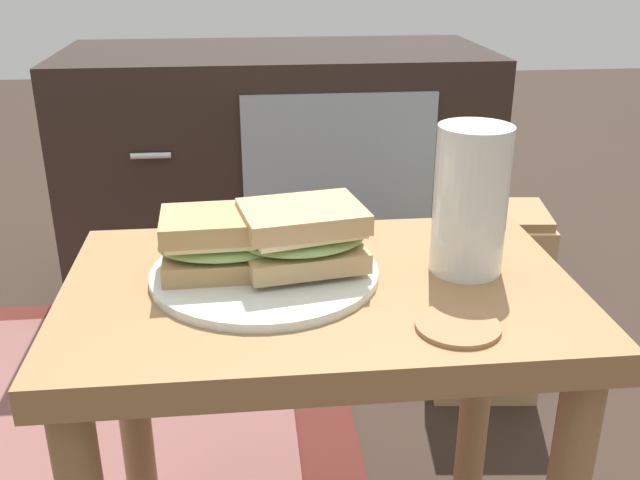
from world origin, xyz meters
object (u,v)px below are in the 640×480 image
(plate, at_px, (265,273))
(paper_bag, at_px, (486,303))
(tv_cabinet, at_px, (278,173))
(sandwich_front, at_px, (225,242))
(beer_glass, at_px, (470,203))
(coaster, at_px, (458,326))
(sandwich_back, at_px, (303,235))

(plate, xyz_separation_m, paper_bag, (0.42, 0.42, -0.28))
(paper_bag, bearing_deg, plate, -134.70)
(tv_cabinet, relative_size, sandwich_front, 6.51)
(beer_glass, xyz_separation_m, coaster, (-0.05, -0.13, -0.08))
(tv_cabinet, xyz_separation_m, sandwich_back, (-0.02, -0.93, 0.22))
(sandwich_front, bearing_deg, beer_glass, -1.18)
(plate, relative_size, paper_bag, 0.68)
(tv_cabinet, distance_m, sandwich_back, 0.96)
(beer_glass, relative_size, coaster, 2.01)
(sandwich_back, distance_m, coaster, 0.20)
(coaster, bearing_deg, sandwich_front, 148.55)
(sandwich_front, bearing_deg, tv_cabinet, 83.82)
(beer_glass, xyz_separation_m, paper_bag, (0.19, 0.43, -0.36))
(plate, bearing_deg, sandwich_back, -3.09)
(sandwich_back, relative_size, paper_bag, 0.42)
(sandwich_back, xyz_separation_m, beer_glass, (0.19, -0.00, 0.03))
(sandwich_front, bearing_deg, coaster, -31.45)
(sandwich_front, height_order, sandwich_back, sandwich_back)
(sandwich_front, distance_m, coaster, 0.27)
(plate, xyz_separation_m, coaster, (0.18, -0.13, -0.00))
(beer_glass, relative_size, paper_bag, 0.45)
(coaster, bearing_deg, tv_cabinet, 96.65)
(sandwich_back, bearing_deg, sandwich_front, 176.91)
(tv_cabinet, bearing_deg, plate, -93.56)
(tv_cabinet, xyz_separation_m, plate, (-0.06, -0.93, 0.17))
(sandwich_back, relative_size, coaster, 1.87)
(sandwich_front, bearing_deg, paper_bag, 42.38)
(tv_cabinet, distance_m, beer_glass, 0.98)
(beer_glass, bearing_deg, tv_cabinet, 100.33)
(tv_cabinet, height_order, paper_bag, tv_cabinet)
(tv_cabinet, xyz_separation_m, paper_bag, (0.36, -0.51, -0.11))
(paper_bag, bearing_deg, coaster, -113.00)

